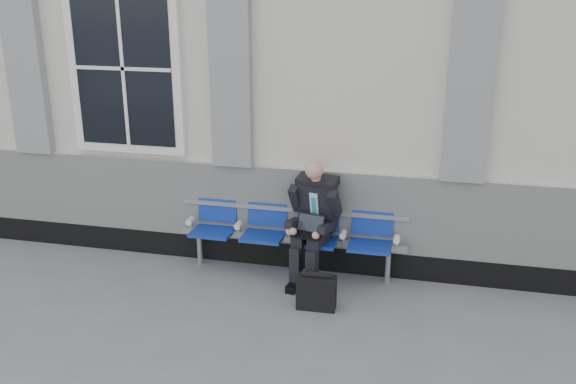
# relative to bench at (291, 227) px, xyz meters

# --- Properties ---
(ground) EXTENTS (70.00, 70.00, 0.00)m
(ground) POSITION_rel_bench_xyz_m (-2.30, -1.32, -0.55)
(ground) COLOR slate
(ground) RESTS_ON ground
(station_building) EXTENTS (14.40, 4.40, 4.49)m
(station_building) POSITION_rel_bench_xyz_m (-2.32, 2.15, 1.67)
(station_building) COLOR beige
(station_building) RESTS_ON ground
(bench) EXTENTS (2.60, 0.47, 0.91)m
(bench) POSITION_rel_bench_xyz_m (0.00, 0.00, 0.00)
(bench) COLOR #9EA0A3
(bench) RESTS_ON ground
(businessman) EXTENTS (0.58, 0.78, 1.38)m
(businessman) POSITION_rel_bench_xyz_m (0.28, -0.13, 0.20)
(businessman) COLOR black
(businessman) RESTS_ON ground
(briefcase) EXTENTS (0.40, 0.18, 0.41)m
(briefcase) POSITION_rel_bench_xyz_m (0.44, -0.77, -0.36)
(briefcase) COLOR black
(briefcase) RESTS_ON ground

